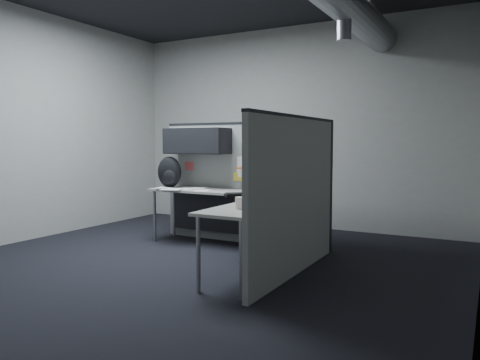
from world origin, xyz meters
The scene contains 12 objects.
room centered at (0.56, 0.00, 2.10)m, with size 5.62×5.62×3.22m.
partition_back centered at (-0.25, 1.23, 1.00)m, with size 2.44×0.42×1.63m.
partition_right centered at (1.10, 0.22, 0.82)m, with size 0.07×2.23×1.63m.
desk centered at (0.15, 0.70, 0.61)m, with size 2.31×2.11×0.73m.
monitor centered at (0.73, 0.91, 0.97)m, with size 0.55×0.55×0.46m.
keyboard centered at (0.34, 0.55, 0.75)m, with size 0.49×0.46×0.04m.
mouse centered at (0.66, 0.23, 0.75)m, with size 0.26×0.26×0.04m.
phone centered at (0.79, -0.12, 0.77)m, with size 0.24×0.26×0.11m.
bottles centered at (1.00, -0.52, 0.76)m, with size 0.13×0.18×0.08m.
cup centered at (0.78, -0.41, 0.79)m, with size 0.08×0.08×0.11m, color silver.
papers centered at (-0.77, 0.85, 0.74)m, with size 0.84×0.61×0.02m.
backpack centered at (-1.07, 0.96, 0.94)m, with size 0.41×0.37×0.43m.
Camera 1 is at (2.87, -4.24, 1.35)m, focal length 35.00 mm.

